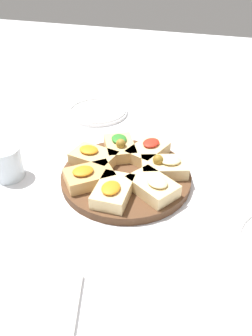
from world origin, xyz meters
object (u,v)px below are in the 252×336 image
plate_left (97,111)px  water_glass (6,163)px  napkin_stack (35,305)px  serving_board (126,176)px

plate_left → water_glass: bearing=-101.2°
napkin_stack → water_glass: bearing=129.9°
plate_left → napkin_stack: size_ratio=1.45×
serving_board → napkin_stack: (-0.04, -0.36, -0.01)m
plate_left → napkin_stack: bearing=-76.3°
plate_left → napkin_stack: plate_left is taller
napkin_stack → plate_left: bearing=103.7°
serving_board → napkin_stack: size_ratio=2.27×
plate_left → napkin_stack: (0.17, -0.68, -0.00)m
plate_left → water_glass: 0.40m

